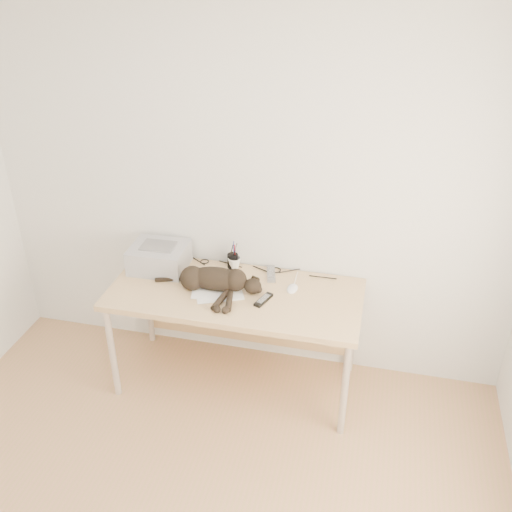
% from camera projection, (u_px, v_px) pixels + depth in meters
% --- Properties ---
extents(wall_back, '(3.50, 0.00, 3.50)m').
position_uv_depth(wall_back, '(248.00, 188.00, 3.63)').
color(wall_back, silver).
rests_on(wall_back, floor).
extents(desk, '(1.60, 0.70, 0.74)m').
position_uv_depth(desk, '(239.00, 302.00, 3.74)').
color(desk, '#DEBB82').
rests_on(desk, floor).
extents(printer, '(0.37, 0.32, 0.17)m').
position_uv_depth(printer, '(159.00, 257.00, 3.82)').
color(printer, '#A6A6AB').
rests_on(printer, desk).
extents(papers, '(0.37, 0.31, 0.01)m').
position_uv_depth(papers, '(217.00, 291.00, 3.60)').
color(papers, white).
rests_on(papers, desk).
extents(cat, '(0.71, 0.33, 0.16)m').
position_uv_depth(cat, '(212.00, 280.00, 3.59)').
color(cat, black).
rests_on(cat, desk).
extents(mug, '(0.12, 0.12, 0.08)m').
position_uv_depth(mug, '(234.00, 263.00, 3.83)').
color(mug, white).
rests_on(mug, desk).
extents(pen_cup, '(0.07, 0.07, 0.19)m').
position_uv_depth(pen_cup, '(233.00, 261.00, 3.84)').
color(pen_cup, black).
rests_on(pen_cup, desk).
extents(remote_grey, '(0.10, 0.20, 0.02)m').
position_uv_depth(remote_grey, '(271.00, 274.00, 3.77)').
color(remote_grey, slate).
rests_on(remote_grey, desk).
extents(remote_black, '(0.10, 0.17, 0.02)m').
position_uv_depth(remote_black, '(264.00, 300.00, 3.51)').
color(remote_black, black).
rests_on(remote_black, desk).
extents(mouse, '(0.07, 0.12, 0.04)m').
position_uv_depth(mouse, '(292.00, 287.00, 3.62)').
color(mouse, white).
rests_on(mouse, desk).
extents(cable_tangle, '(1.36, 0.07, 0.01)m').
position_uv_depth(cable_tangle, '(247.00, 267.00, 3.86)').
color(cable_tangle, black).
rests_on(cable_tangle, desk).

